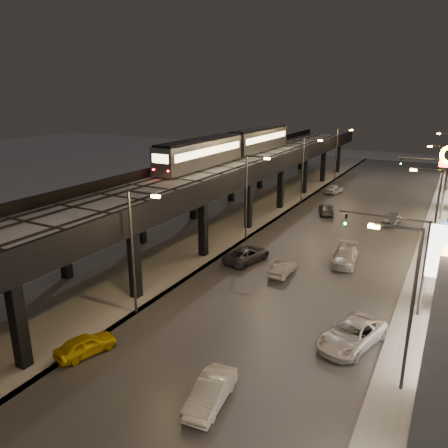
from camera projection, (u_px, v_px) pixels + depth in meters
The scene contains 26 objects.
road_surface at pixel (332, 241), 45.86m from camera, with size 17.00×120.00×0.06m, color #46474D.
sidewalk_right at pixel (437, 257), 41.32m from camera, with size 4.00×120.00×0.14m, color #9FA1A8.
under_viaduct_pavement at pixel (220, 223), 51.98m from camera, with size 11.00×120.00×0.06m, color #9FA1A8.
elevated_viaduct at pixel (206, 182), 47.68m from camera, with size 9.00×100.00×6.30m.
viaduct_trackbed at pixel (206, 174), 47.57m from camera, with size 8.40×100.00×0.32m.
viaduct_parapet_streetside at pixel (242, 174), 45.48m from camera, with size 0.30×100.00×1.10m, color black.
viaduct_parapet_far at pixel (173, 167), 49.42m from camera, with size 0.30×100.00×1.10m, color black.
streetlight_left_1 at pixel (135, 244), 29.42m from camera, with size 2.57×0.28×9.00m.
streetlight_right_1 at pixel (407, 300), 21.64m from camera, with size 2.56×0.28×9.00m.
streetlight_left_2 at pixel (249, 192), 44.56m from camera, with size 2.57×0.28×9.00m.
streetlight_right_2 at pixel (433, 213), 36.78m from camera, with size 2.56×0.28×9.00m.
streetlight_left_3 at pixel (305, 166), 59.70m from camera, with size 2.57×0.28×9.00m.
streetlight_right_3 at pixel (443, 177), 51.93m from camera, with size 2.56×0.28×9.00m.
streetlight_left_4 at pixel (338, 151), 74.85m from camera, with size 2.57×0.28×9.00m.
traffic_light_rig_a at pixel (408, 253), 29.83m from camera, with size 6.10×0.34×7.00m.
traffic_light_rig_b at pixel (436, 178), 55.07m from camera, with size 6.10×0.34×7.00m.
subway_train at pixel (234, 145), 57.73m from camera, with size 2.69×32.66×3.21m.
car_taxi at pixel (86, 345), 26.02m from camera, with size 1.47×3.66×1.25m, color #DEBA0E.
car_near_white at pixel (283, 269), 37.20m from camera, with size 1.29×3.69×1.22m, color #94959A.
car_mid_silver at pixel (247, 255), 40.09m from camera, with size 2.30×4.99×1.39m, color #3D3F47.
car_mid_dark at pixel (326, 209), 55.54m from camera, with size 1.79×4.41×1.28m, color #4A4C51.
car_far_white at pixel (334, 189), 66.73m from camera, with size 1.63×4.04×1.38m, color silver.
car_onc_silver at pixel (210, 393), 21.85m from camera, with size 1.42×4.08×1.34m, color silver.
car_onc_dark at pixel (352, 335), 26.87m from camera, with size 2.50×5.43×1.51m, color silver.
car_onc_white at pixel (345, 256), 39.65m from camera, with size 2.01×4.95×1.44m, color silver.
car_onc_red at pixel (391, 219), 51.30m from camera, with size 1.56×3.89×1.32m, color slate.
Camera 1 is at (18.01, -8.54, 15.21)m, focal length 35.00 mm.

